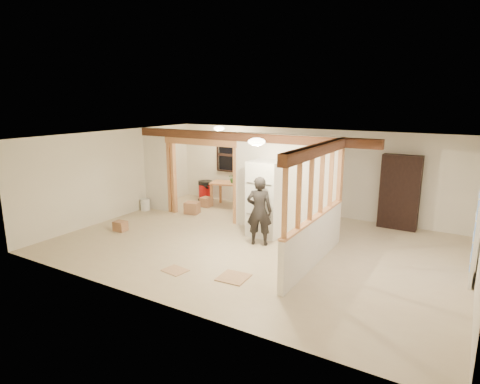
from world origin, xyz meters
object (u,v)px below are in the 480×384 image
Objects in this scene: shop_vac at (206,191)px; woman at (259,211)px; work_table at (231,195)px; bookshelf at (400,192)px; refrigerator at (266,199)px.

woman is at bearing -38.20° from shop_vac.
work_table is 1.82× the size of shop_vac.
refrigerator is at bearing -140.64° from bookshelf.
refrigerator is 0.96× the size of bookshelf.
refrigerator reaches higher than woman.
woman is 1.31× the size of work_table.
refrigerator is 0.72m from woman.
shop_vac is at bearing 156.48° from work_table.
refrigerator is at bearing -94.72° from woman.
bookshelf reaches higher than woman.
woman is 3.47m from work_table.
bookshelf is (4.92, 0.43, 0.58)m from work_table.
work_table is (-2.17, 1.83, -0.55)m from refrigerator.
shop_vac is (-1.15, 0.23, -0.05)m from work_table.
refrigerator is 2.75× the size of shop_vac.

